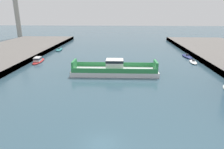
{
  "coord_description": "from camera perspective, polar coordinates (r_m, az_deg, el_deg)",
  "views": [
    {
      "loc": [
        2.28,
        -19.08,
        14.47
      ],
      "look_at": [
        0.0,
        20.16,
        2.0
      ],
      "focal_mm": 31.87,
      "sensor_mm": 36.0,
      "label": 1
    }
  ],
  "objects": [
    {
      "name": "moored_boat_mid_left",
      "position": [
        63.65,
        -20.45,
        3.89
      ],
      "size": [
        3.09,
        8.24,
        1.55
      ],
      "color": "red",
      "rests_on": "ground"
    },
    {
      "name": "chain_ferry",
      "position": [
        47.91,
        0.77,
        1.4
      ],
      "size": [
        20.65,
        6.39,
        3.64
      ],
      "color": "silver",
      "rests_on": "ground"
    },
    {
      "name": "ground_plane",
      "position": [
        24.05,
        -2.95,
        -19.41
      ],
      "size": [
        400.0,
        400.0,
        0.0
      ],
      "primitive_type": "plane",
      "color": "#385666"
    },
    {
      "name": "moored_boat_near_right",
      "position": [
        81.24,
        -14.94,
        6.96
      ],
      "size": [
        3.04,
        7.2,
        1.08
      ],
      "color": "#237075",
      "rests_on": "ground"
    },
    {
      "name": "moored_boat_near_left",
      "position": [
        63.5,
        22.27,
        3.35
      ],
      "size": [
        2.51,
        5.83,
        1.02
      ],
      "color": "white",
      "rests_on": "ground"
    },
    {
      "name": "moored_boat_far_left",
      "position": [
        70.81,
        20.73,
        4.91
      ],
      "size": [
        2.68,
        7.42,
        1.08
      ],
      "color": "navy",
      "rests_on": "ground"
    },
    {
      "name": "smokestack_distant_b",
      "position": [
        128.39,
        -25.74,
        16.34
      ],
      "size": [
        2.8,
        2.8,
        28.67
      ],
      "color": "#9E998E",
      "rests_on": "ground"
    }
  ]
}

